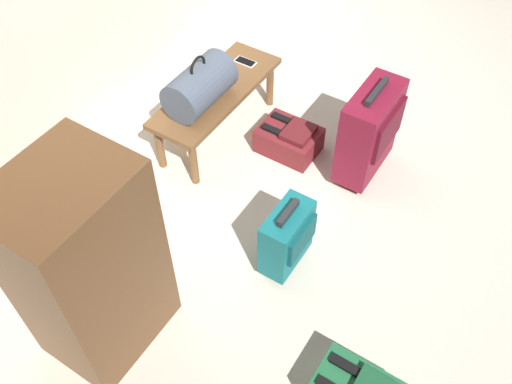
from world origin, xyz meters
TOP-DOWN VIEW (x-y plane):
  - ground_plane at (0.00, 0.00)m, footprint 6.60×6.60m
  - bench at (0.06, 0.81)m, footprint 1.00×0.36m
  - duffel_bag_slate at (-0.09, 0.81)m, footprint 0.44×0.26m
  - cell_phone at (0.40, 0.81)m, footprint 0.07×0.14m
  - suitcase_upright_burgundy at (0.27, -0.15)m, footprint 0.46×0.24m
  - suitcase_small_teal at (-0.60, -0.10)m, footprint 0.32×0.19m
  - backpack_maroon at (0.18, 0.33)m, footprint 0.28×0.38m
  - side_cabinet at (-1.40, 0.44)m, footprint 0.56×0.44m

SIDE VIEW (x-z plane):
  - ground_plane at x=0.00m, z-range 0.00..0.00m
  - backpack_maroon at x=0.18m, z-range -0.01..0.20m
  - suitcase_small_teal at x=-0.60m, z-range 0.01..0.47m
  - bench at x=0.06m, z-range 0.13..0.50m
  - suitcase_upright_burgundy at x=0.27m, z-range 0.01..0.66m
  - cell_phone at x=0.40m, z-range 0.37..0.38m
  - duffel_bag_slate at x=-0.09m, z-range 0.33..0.67m
  - side_cabinet at x=-1.40m, z-range 0.00..1.10m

